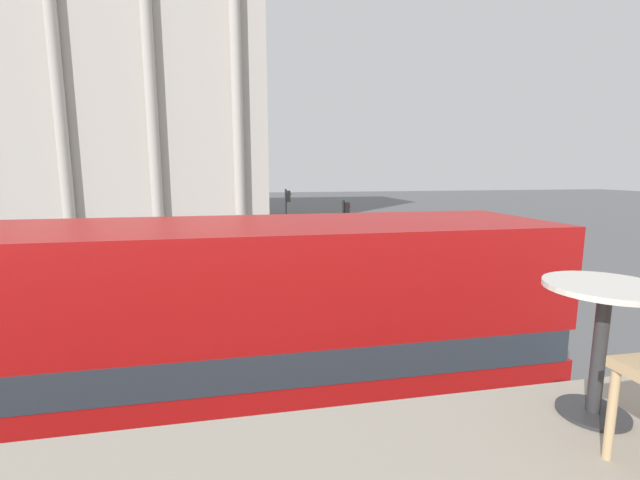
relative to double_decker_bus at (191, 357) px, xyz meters
name	(u,v)px	position (x,y,z in m)	size (l,w,h in m)	color
double_decker_bus	(191,357)	(0.00, 0.00, 0.00)	(10.41, 2.67, 4.29)	black
cafe_dining_table	(603,320)	(2.54, -4.20, 1.85)	(0.60, 0.60, 0.73)	#2D2D30
plaza_building_left	(130,96)	(-8.80, 39.15, 9.73)	(25.55, 17.03, 24.24)	#BCB2A8
traffic_light_near	(41,278)	(-4.39, 6.20, -0.18)	(0.42, 0.24, 3.36)	black
traffic_light_mid	(345,227)	(5.70, 13.16, 0.01)	(0.42, 0.24, 3.68)	black
traffic_light_far	(287,211)	(3.88, 20.35, 0.16)	(0.42, 0.24, 3.92)	black
pedestrian_olive	(313,246)	(4.76, 16.31, -1.36)	(0.32, 0.32, 1.79)	#282B33
pedestrian_grey	(391,277)	(6.59, 9.33, -1.48)	(0.32, 0.32, 1.61)	#282B33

